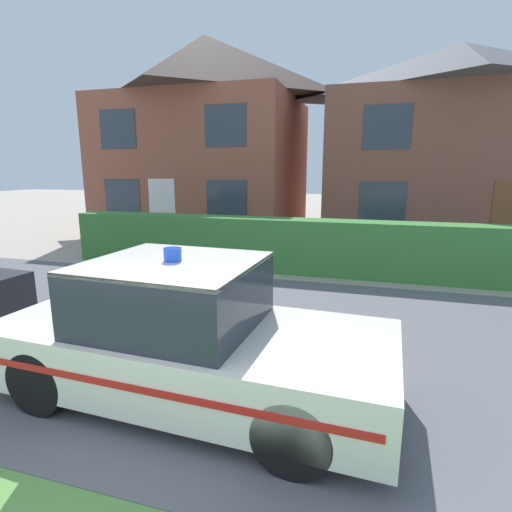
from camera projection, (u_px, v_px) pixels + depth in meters
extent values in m
cube|color=#5B5B60|center=(242.00, 335.00, 5.89)|extent=(28.00, 6.23, 0.01)
cube|color=#3D7F38|center=(295.00, 246.00, 9.47)|extent=(11.57, 0.75, 1.26)
cylinder|color=black|center=(293.00, 436.00, 3.13)|extent=(0.67, 0.23, 0.66)
cylinder|color=black|center=(325.00, 353.00, 4.55)|extent=(0.67, 0.23, 0.66)
cylinder|color=black|center=(39.00, 381.00, 3.94)|extent=(0.67, 0.23, 0.66)
cylinder|color=black|center=(133.00, 326.00, 5.36)|extent=(0.67, 0.23, 0.66)
cube|color=silver|center=(192.00, 353.00, 4.21)|extent=(4.21, 1.90, 0.62)
cube|color=#232833|center=(174.00, 292.00, 4.13)|extent=(1.74, 1.63, 0.67)
cube|color=silver|center=(173.00, 263.00, 4.06)|extent=(1.74, 1.63, 0.04)
cube|color=red|center=(143.00, 391.00, 3.40)|extent=(3.94, 0.17, 0.07)
cube|color=red|center=(224.00, 320.00, 5.01)|extent=(3.94, 0.17, 0.07)
cylinder|color=blue|center=(173.00, 254.00, 4.05)|extent=(0.18, 0.18, 0.13)
cube|color=#93513D|center=(207.00, 166.00, 16.26)|extent=(7.18, 6.09, 5.09)
pyramid|color=#473833|center=(205.00, 68.00, 15.47)|extent=(7.54, 6.39, 2.37)
cube|color=white|center=(162.00, 210.00, 13.83)|extent=(1.00, 0.02, 2.10)
cube|color=#333D47|center=(122.00, 198.00, 14.18)|extent=(1.40, 0.02, 1.30)
cube|color=#333D47|center=(226.00, 200.00, 13.09)|extent=(1.40, 0.02, 1.30)
cube|color=#333D47|center=(118.00, 129.00, 13.69)|extent=(1.40, 0.02, 1.30)
cube|color=#333D47|center=(225.00, 126.00, 12.59)|extent=(1.40, 0.02, 1.30)
cube|color=brown|center=(451.00, 168.00, 14.16)|extent=(8.39, 5.57, 4.94)
pyramid|color=#56565B|center=(461.00, 68.00, 13.46)|extent=(8.81, 5.84, 1.62)
cube|color=brown|center=(510.00, 218.00, 11.49)|extent=(1.00, 0.02, 2.10)
cube|color=#333D47|center=(382.00, 203.00, 12.41)|extent=(1.40, 0.02, 1.30)
cube|color=#333D47|center=(387.00, 127.00, 11.93)|extent=(1.40, 0.02, 1.30)
cube|color=#23662D|center=(489.00, 258.00, 8.86)|extent=(0.62, 0.66, 0.93)
cube|color=#184720|center=(492.00, 236.00, 8.76)|extent=(0.65, 0.70, 0.10)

